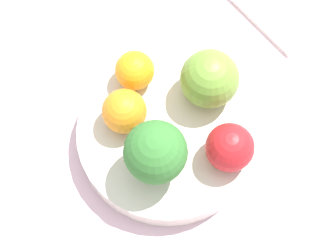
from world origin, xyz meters
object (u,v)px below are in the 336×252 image
at_px(apple_red, 213,82).
at_px(orange_back, 135,70).
at_px(broccoli, 156,153).
at_px(bowl, 168,135).
at_px(apple_green, 230,147).
at_px(orange_front, 124,111).

xyz_separation_m(apple_red, orange_back, (0.07, 0.04, -0.01)).
relative_size(broccoli, orange_back, 1.80).
xyz_separation_m(bowl, apple_green, (-0.06, -0.02, 0.04)).
distance_m(bowl, broccoli, 0.07).
bearing_deg(orange_back, apple_green, -178.02).
bearing_deg(apple_red, bowl, 85.40).
bearing_deg(apple_red, orange_front, 62.31).
distance_m(orange_front, orange_back, 0.05).
xyz_separation_m(bowl, apple_red, (-0.00, -0.06, 0.05)).
bearing_deg(orange_front, bowl, -149.46).
bearing_deg(broccoli, bowl, -61.96).
xyz_separation_m(broccoli, apple_green, (-0.04, -0.06, -0.02)).
relative_size(bowl, apple_green, 3.91).
distance_m(broccoli, apple_red, 0.10).
bearing_deg(orange_back, apple_red, -148.39).
relative_size(orange_front, orange_back, 1.10).
bearing_deg(orange_back, orange_front, 123.19).
bearing_deg(orange_front, orange_back, -56.81).
relative_size(apple_red, orange_back, 1.46).
xyz_separation_m(apple_green, orange_front, (0.10, 0.05, -0.00)).
height_order(orange_front, orange_back, orange_front).
distance_m(bowl, orange_back, 0.08).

